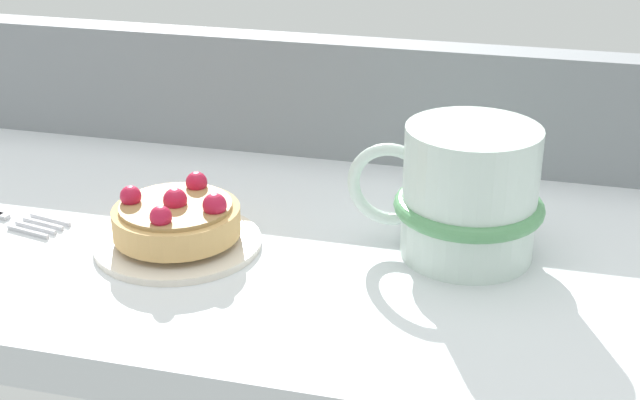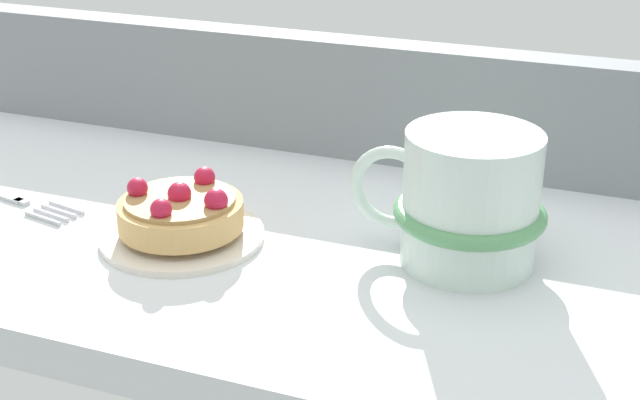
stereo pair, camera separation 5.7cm
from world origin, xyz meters
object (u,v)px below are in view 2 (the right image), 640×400
coffee_mug (467,203)px  dessert_plate (182,233)px  dessert_fork (1,193)px  raspberry_tart (181,211)px

coffee_mug → dessert_plate: bearing=-169.5°
coffee_mug → dessert_fork: size_ratio=0.82×
dessert_plate → dessert_fork: (-15.99, 1.39, -0.15)cm
dessert_plate → coffee_mug: 19.00cm
raspberry_tart → dessert_fork: 16.18cm
raspberry_tart → coffee_mug: size_ratio=0.66×
dessert_plate → raspberry_tart: 1.68cm
dessert_plate → dessert_fork: dessert_plate is taller
raspberry_tart → coffee_mug: coffee_mug is taller
coffee_mug → dessert_fork: coffee_mug is taller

